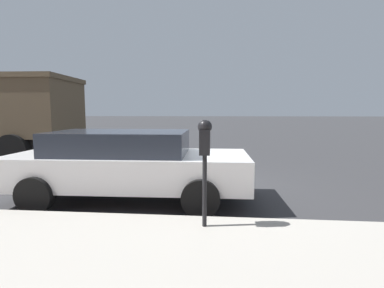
# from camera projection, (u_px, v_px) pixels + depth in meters

# --- Properties ---
(ground_plane) EXTENTS (220.00, 220.00, 0.00)m
(ground_plane) POSITION_uv_depth(u_px,v_px,m) (180.00, 189.00, 6.73)
(ground_plane) COLOR #333335
(parking_meter) EXTENTS (0.21, 0.19, 1.45)m
(parking_meter) POSITION_uv_depth(u_px,v_px,m) (205.00, 146.00, 3.97)
(parking_meter) COLOR black
(parking_meter) RESTS_ON sidewalk
(car_white) EXTENTS (2.11, 4.58, 1.35)m
(car_white) POSITION_uv_depth(u_px,v_px,m) (128.00, 163.00, 5.83)
(car_white) COLOR silver
(car_white) RESTS_ON ground_plane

